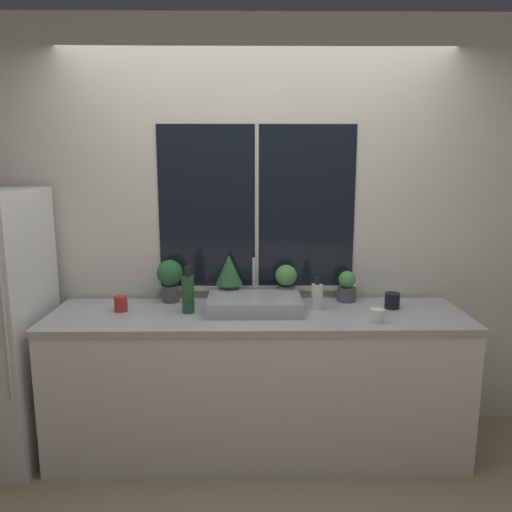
# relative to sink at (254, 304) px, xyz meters

# --- Properties ---
(ground_plane) EXTENTS (14.00, 14.00, 0.00)m
(ground_plane) POSITION_rel_sink_xyz_m (0.02, -0.36, -0.94)
(ground_plane) COLOR #937F60
(wall_back) EXTENTS (8.00, 0.09, 2.70)m
(wall_back) POSITION_rel_sink_xyz_m (0.02, 0.36, 0.41)
(wall_back) COLOR silver
(wall_back) RESTS_ON ground_plane
(counter) EXTENTS (2.52, 0.67, 0.89)m
(counter) POSITION_rel_sink_xyz_m (0.02, -0.04, -0.49)
(counter) COLOR white
(counter) RESTS_ON ground_plane
(sink) EXTENTS (0.57, 0.41, 0.29)m
(sink) POSITION_rel_sink_xyz_m (0.00, 0.00, 0.00)
(sink) COLOR #ADADB2
(sink) RESTS_ON counter
(potted_plant_far_left) EXTENTS (0.17, 0.17, 0.28)m
(potted_plant_far_left) POSITION_rel_sink_xyz_m (-0.55, 0.22, 0.12)
(potted_plant_far_left) COLOR #4C4C51
(potted_plant_far_left) RESTS_ON counter
(potted_plant_center_left) EXTENTS (0.18, 0.18, 0.31)m
(potted_plant_center_left) POSITION_rel_sink_xyz_m (-0.16, 0.22, 0.13)
(potted_plant_center_left) COLOR #4C4C51
(potted_plant_center_left) RESTS_ON counter
(potted_plant_center_right) EXTENTS (0.14, 0.14, 0.24)m
(potted_plant_center_right) POSITION_rel_sink_xyz_m (0.21, 0.22, 0.09)
(potted_plant_center_right) COLOR #4C4C51
(potted_plant_center_right) RESTS_ON counter
(potted_plant_far_right) EXTENTS (0.12, 0.12, 0.20)m
(potted_plant_far_right) POSITION_rel_sink_xyz_m (0.61, 0.22, 0.05)
(potted_plant_far_right) COLOR #4C4C51
(potted_plant_far_right) RESTS_ON counter
(soap_bottle) EXTENTS (0.07, 0.07, 0.20)m
(soap_bottle) POSITION_rel_sink_xyz_m (0.39, 0.03, 0.04)
(soap_bottle) COLOR white
(soap_bottle) RESTS_ON counter
(bottle_tall) EXTENTS (0.07, 0.07, 0.29)m
(bottle_tall) POSITION_rel_sink_xyz_m (-0.40, -0.03, 0.07)
(bottle_tall) COLOR #235128
(bottle_tall) RESTS_ON counter
(mug_black) EXTENTS (0.09, 0.09, 0.10)m
(mug_black) POSITION_rel_sink_xyz_m (0.86, 0.05, 0.00)
(mug_black) COLOR black
(mug_black) RESTS_ON counter
(mug_red) EXTENTS (0.08, 0.08, 0.09)m
(mug_red) POSITION_rel_sink_xyz_m (-0.82, 0.01, 0.00)
(mug_red) COLOR #B72D28
(mug_red) RESTS_ON counter
(mug_white) EXTENTS (0.08, 0.08, 0.08)m
(mug_white) POSITION_rel_sink_xyz_m (0.70, -0.22, -0.01)
(mug_white) COLOR white
(mug_white) RESTS_ON counter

